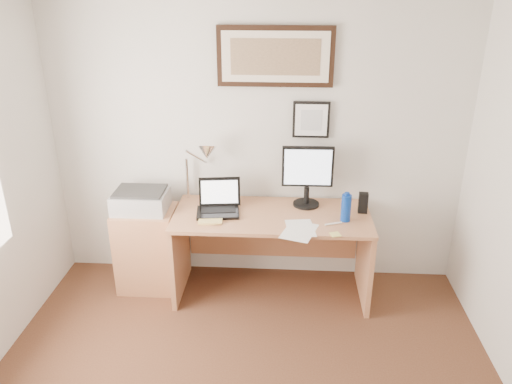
# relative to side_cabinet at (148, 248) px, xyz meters

# --- Properties ---
(wall_back) EXTENTS (3.50, 0.02, 2.50)m
(wall_back) POSITION_rel_side_cabinet_xyz_m (0.92, 0.32, 0.89)
(wall_back) COLOR silver
(wall_back) RESTS_ON ground
(side_cabinet) EXTENTS (0.50, 0.40, 0.73)m
(side_cabinet) POSITION_rel_side_cabinet_xyz_m (0.00, 0.00, 0.00)
(side_cabinet) COLOR #AB6D47
(side_cabinet) RESTS_ON floor
(water_bottle) EXTENTS (0.08, 0.08, 0.22)m
(water_bottle) POSITION_rel_side_cabinet_xyz_m (1.65, -0.13, 0.49)
(water_bottle) COLOR #0B3396
(water_bottle) RESTS_ON desk
(bottle_cap) EXTENTS (0.04, 0.04, 0.02)m
(bottle_cap) POSITION_rel_side_cabinet_xyz_m (1.65, -0.13, 0.61)
(bottle_cap) COLOR #0B3396
(bottle_cap) RESTS_ON water_bottle
(speaker) EXTENTS (0.08, 0.07, 0.17)m
(speaker) POSITION_rel_side_cabinet_xyz_m (1.81, 0.03, 0.47)
(speaker) COLOR black
(speaker) RESTS_ON desk
(paper_sheet_a) EXTENTS (0.31, 0.37, 0.00)m
(paper_sheet_a) POSITION_rel_side_cabinet_xyz_m (1.29, -0.34, 0.39)
(paper_sheet_a) COLOR white
(paper_sheet_a) RESTS_ON desk
(paper_sheet_b) EXTENTS (0.24, 0.32, 0.00)m
(paper_sheet_b) POSITION_rel_side_cabinet_xyz_m (1.29, -0.29, 0.39)
(paper_sheet_b) COLOR white
(paper_sheet_b) RESTS_ON desk
(sticky_pad) EXTENTS (0.09, 0.09, 0.01)m
(sticky_pad) POSITION_rel_side_cabinet_xyz_m (1.55, -0.38, 0.39)
(sticky_pad) COLOR #EBDF6F
(sticky_pad) RESTS_ON desk
(marker_pen) EXTENTS (0.14, 0.06, 0.02)m
(marker_pen) POSITION_rel_side_cabinet_xyz_m (1.55, -0.21, 0.39)
(marker_pen) COLOR white
(marker_pen) RESTS_ON desk
(book) EXTENTS (0.20, 0.27, 0.02)m
(book) POSITION_rel_side_cabinet_xyz_m (0.49, -0.16, 0.39)
(book) COLOR #E1C46A
(book) RESTS_ON desk
(desk) EXTENTS (1.60, 0.70, 0.75)m
(desk) POSITION_rel_side_cabinet_xyz_m (1.07, 0.04, 0.15)
(desk) COLOR #AB6D47
(desk) RESTS_ON floor
(laptop) EXTENTS (0.37, 0.33, 0.26)m
(laptop) POSITION_rel_side_cabinet_xyz_m (0.63, -0.02, 0.44)
(laptop) COLOR black
(laptop) RESTS_ON desk
(lcd_monitor) EXTENTS (0.42, 0.22, 0.52)m
(lcd_monitor) POSITION_rel_side_cabinet_xyz_m (1.35, 0.14, 0.68)
(lcd_monitor) COLOR black
(lcd_monitor) RESTS_ON desk
(printer) EXTENTS (0.44, 0.34, 0.18)m
(printer) POSITION_rel_side_cabinet_xyz_m (-0.02, 0.01, 0.45)
(printer) COLOR #A6A6A8
(printer) RESTS_ON side_cabinet
(desk_lamp) EXTENTS (0.29, 0.27, 0.53)m
(desk_lamp) POSITION_rel_side_cabinet_xyz_m (0.51, 0.13, 0.82)
(desk_lamp) COLOR silver
(desk_lamp) RESTS_ON desk
(picture_large) EXTENTS (0.92, 0.04, 0.47)m
(picture_large) POSITION_rel_side_cabinet_xyz_m (1.07, 0.29, 1.59)
(picture_large) COLOR black
(picture_large) RESTS_ON wall_back
(picture_small) EXTENTS (0.30, 0.03, 0.30)m
(picture_small) POSITION_rel_side_cabinet_xyz_m (1.37, 0.29, 1.09)
(picture_small) COLOR black
(picture_small) RESTS_ON wall_back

